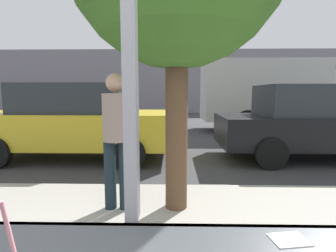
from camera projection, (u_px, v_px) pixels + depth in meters
name	position (u px, v px, depth m)	size (l,w,h in m)	color
ground_plane	(169.00, 137.00, 9.03)	(60.00, 60.00, 0.00)	#38383A
sidewalk_strip	(158.00, 237.00, 2.67)	(16.00, 2.80, 0.11)	#9E998E
window_wall	(129.00, 18.00, 0.95)	(3.08, 0.20, 2.90)	#423D38
building_facade_far	(172.00, 82.00, 20.31)	(28.00, 1.20, 4.74)	gray
napkin_wrapper	(289.00, 240.00, 0.89)	(0.12, 0.09, 0.00)	white
parked_car_yellow	(77.00, 121.00, 6.09)	(4.38, 2.06, 1.72)	gold
parked_car_black	(319.00, 122.00, 5.98)	(4.59, 1.96, 1.69)	black
box_truck	(279.00, 93.00, 10.41)	(6.24, 2.44, 2.74)	beige
pedestrian	(116.00, 133.00, 3.11)	(0.32, 0.32, 1.63)	#19272F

